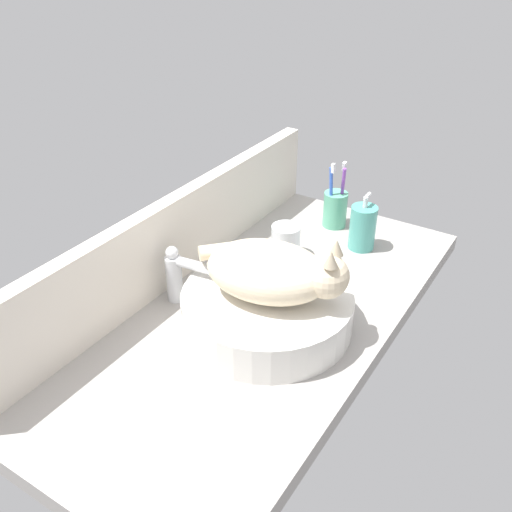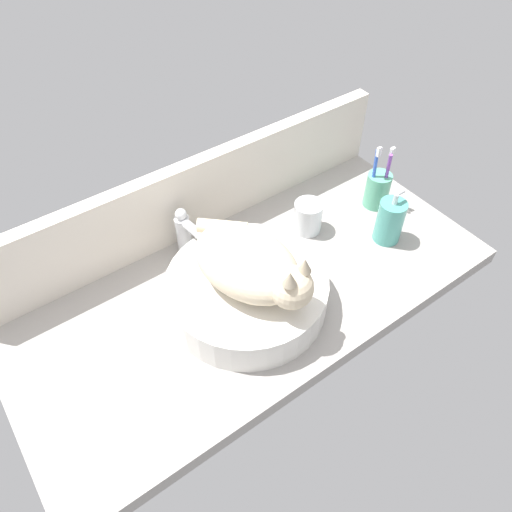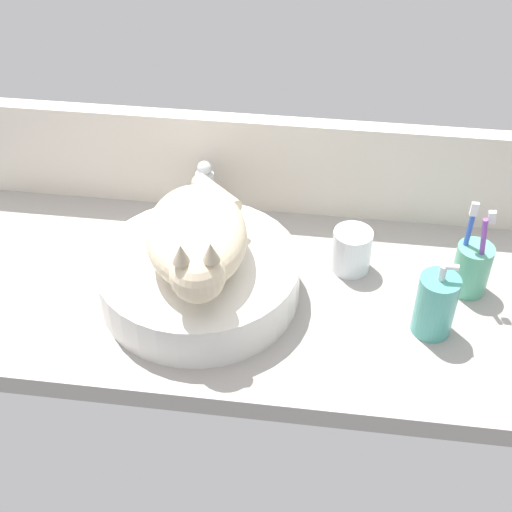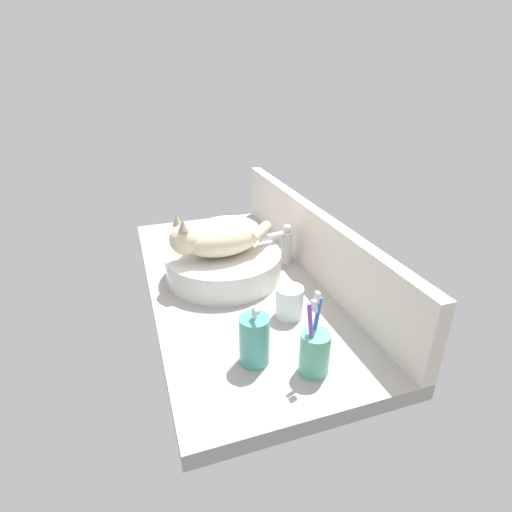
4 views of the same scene
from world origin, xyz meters
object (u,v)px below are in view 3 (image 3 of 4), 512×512
object	(u,v)px
soap_dispenser	(435,305)
faucet	(205,192)
water_glass	(351,252)
toothbrush_cup	(472,267)
cat	(197,239)
sink_basin	(199,277)

from	to	relation	value
soap_dispenser	faucet	bearing A→B (deg)	150.39
faucet	water_glass	world-z (taller)	faucet
faucet	soap_dispenser	bearing A→B (deg)	-29.61
faucet	toothbrush_cup	size ratio (longest dim) A/B	0.73
water_glass	cat	bearing A→B (deg)	-155.06
sink_basin	faucet	world-z (taller)	faucet
cat	faucet	xyz separation A→B (cm)	(-3.11, 22.35, -6.60)
sink_basin	toothbrush_cup	size ratio (longest dim) A/B	1.89
sink_basin	faucet	size ratio (longest dim) A/B	2.60
cat	sink_basin	bearing A→B (deg)	105.69
soap_dispenser	toothbrush_cup	distance (cm)	13.12
cat	faucet	size ratio (longest dim) A/B	2.36
cat	soap_dispenser	xyz separation A→B (cm)	(40.11, -2.21, -8.07)
faucet	cat	bearing A→B (deg)	-82.07
soap_dispenser	sink_basin	bearing A→B (deg)	175.02
faucet	water_glass	xyz separation A→B (cm)	(29.16, -10.23, -3.55)
cat	soap_dispenser	bearing A→B (deg)	-3.15
sink_basin	toothbrush_cup	xyz separation A→B (cm)	(47.53, 7.52, 1.18)
faucet	soap_dispenser	world-z (taller)	soap_dispenser
cat	water_glass	xyz separation A→B (cm)	(26.05, 12.12, -10.15)
faucet	soap_dispenser	distance (cm)	49.73
sink_basin	water_glass	bearing A→B (deg)	22.23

